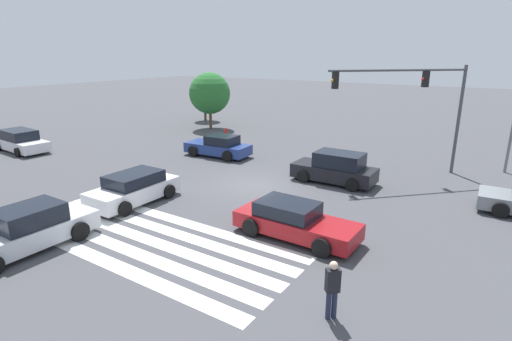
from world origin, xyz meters
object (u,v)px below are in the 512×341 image
(car_5, at_px, (21,141))
(pedestrian, at_px, (332,287))
(traffic_signal_mast, at_px, (421,96))
(fire_hydrant, at_px, (226,133))
(car_3, at_px, (134,188))
(car_6, at_px, (26,231))
(tree_corner_a, at_px, (205,93))
(tree_corner_b, at_px, (210,93))
(car_1, at_px, (294,221))
(car_2, at_px, (336,168))
(car_4, at_px, (219,147))

(car_5, relative_size, pedestrian, 2.94)
(traffic_signal_mast, relative_size, fire_hydrant, 7.05)
(car_3, bearing_deg, car_6, 4.96)
(tree_corner_a, height_order, tree_corner_b, tree_corner_b)
(car_6, bearing_deg, car_5, -116.36)
(car_1, bearing_deg, pedestrian, -49.70)
(car_5, bearing_deg, pedestrian, -8.49)
(car_1, height_order, pedestrian, pedestrian)
(car_2, distance_m, car_4, 8.79)
(car_2, xyz_separation_m, car_3, (-6.63, -7.89, -0.10))
(pedestrian, relative_size, tree_corner_b, 0.33)
(car_2, xyz_separation_m, tree_corner_a, (-19.02, 11.86, 1.96))
(car_2, relative_size, car_4, 0.97)
(tree_corner_a, bearing_deg, car_2, -31.94)
(pedestrian, relative_size, fire_hydrant, 1.93)
(pedestrian, distance_m, tree_corner_b, 27.94)
(car_3, xyz_separation_m, car_6, (0.48, -5.17, 0.02))
(traffic_signal_mast, height_order, pedestrian, traffic_signal_mast)
(car_4, distance_m, car_6, 14.34)
(pedestrian, bearing_deg, tree_corner_b, 2.42)
(car_3, relative_size, car_5, 0.87)
(traffic_signal_mast, xyz_separation_m, car_6, (-9.31, -16.69, -3.75))
(car_3, bearing_deg, tree_corner_b, -151.74)
(car_3, relative_size, pedestrian, 2.56)
(car_5, relative_size, fire_hydrant, 5.69)
(car_3, height_order, fire_hydrant, car_3)
(fire_hydrant, bearing_deg, car_2, -26.67)
(tree_corner_b, bearing_deg, car_5, -111.85)
(fire_hydrant, bearing_deg, traffic_signal_mast, -8.83)
(traffic_signal_mast, xyz_separation_m, pedestrian, (1.19, -14.41, -3.52))
(car_1, height_order, car_4, car_4)
(traffic_signal_mast, distance_m, car_3, 15.58)
(car_4, height_order, car_6, car_6)
(tree_corner_a, bearing_deg, car_4, -46.39)
(car_6, xyz_separation_m, pedestrian, (10.50, 2.28, 0.23))
(car_1, relative_size, tree_corner_b, 0.94)
(car_4, height_order, fire_hydrant, car_4)
(car_4, distance_m, tree_corner_b, 10.56)
(car_1, relative_size, tree_corner_a, 1.17)
(car_2, bearing_deg, car_3, 49.33)
(pedestrian, bearing_deg, car_1, -4.02)
(tree_corner_b, bearing_deg, traffic_signal_mast, -14.83)
(car_4, bearing_deg, car_2, 169.43)
(pedestrian, bearing_deg, tree_corner_a, 2.45)
(car_6, distance_m, fire_hydrant, 19.87)
(car_4, height_order, tree_corner_b, tree_corner_b)
(traffic_signal_mast, relative_size, car_5, 1.24)
(car_2, distance_m, car_6, 14.43)
(car_5, distance_m, tree_corner_a, 17.57)
(pedestrian, height_order, tree_corner_a, tree_corner_a)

